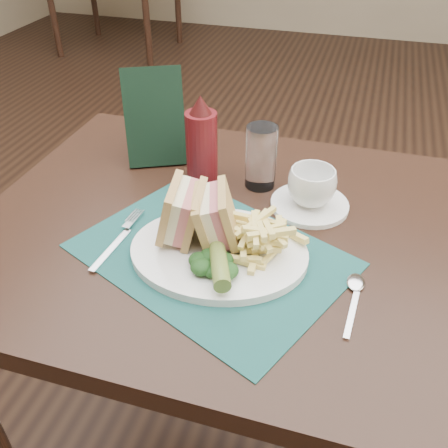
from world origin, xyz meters
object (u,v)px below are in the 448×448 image
Objects in this scene: table_bg_left at (117,1)px; placemat at (211,255)px; coffee_cup at (312,187)px; saucer at (309,205)px; table_main at (220,353)px; sandwich_half_a at (170,210)px; sandwich_half_b at (203,216)px; drinking_glass at (261,157)px; check_presenter at (155,117)px; plate at (219,252)px; ketchup_bottle at (201,140)px.

table_bg_left is 3.68m from placemat.
saucer is at bearing 0.00° from coffee_cup.
sandwich_half_a reaches higher than table_main.
sandwich_half_b is 0.77× the size of drinking_glass.
check_presenter reaches higher than drinking_glass.
check_presenter is (-0.35, 0.09, 0.05)m from coffee_cup.
placemat is 0.37m from check_presenter.
sandwich_half_a is 0.30m from check_presenter.
table_bg_left is 2.08× the size of placemat.
placemat reaches higher than table_bg_left.
placemat is 0.02m from plate.
sandwich_half_b reaches higher than table_main.
ketchup_bottle is at bearing 120.57° from table_main.
table_bg_left is at bearing 120.24° from ketchup_bottle.
check_presenter reaches higher than sandwich_half_b.
placemat is 4.29× the size of sandwich_half_a.
saucer is at bearing 54.45° from placemat.
ketchup_bottle is at bearing -172.18° from drinking_glass.
check_presenter is at bearing 137.01° from table_main.
sandwich_half_a is at bearing -140.28° from saucer.
drinking_glass is 0.63× the size of check_presenter.
table_bg_left is 8.90× the size of sandwich_half_a.
placemat is at bearing -125.55° from coffee_cup.
check_presenter reaches higher than placemat.
sandwich_half_b is 0.66× the size of saucer.
coffee_cup reaches higher than placemat.
sandwich_half_a is 0.78× the size of drinking_glass.
table_main is 3.57m from table_bg_left.
sandwich_half_a is 1.11× the size of coffee_cup.
coffee_cup is at bearing -8.46° from ketchup_bottle.
saucer reaches higher than placemat.
saucer is (0.21, 0.18, -0.06)m from sandwich_half_a.
sandwich_half_a is 0.06m from sandwich_half_b.
table_main is 4.34× the size of check_presenter.
table_main is 4.84× the size of ketchup_bottle.
ketchup_bottle is (-0.23, 0.03, 0.09)m from saucer.
check_presenter is (-0.23, 0.28, 0.09)m from plate.
sandwich_half_a is at bearing 162.60° from sandwich_half_b.
sandwich_half_a is at bearing -140.28° from coffee_cup.
check_presenter reaches higher than plate.
plate is (0.01, 0.00, 0.01)m from placemat.
table_bg_left is 6.00× the size of saucer.
table_main is at bearing -147.35° from coffee_cup.
check_presenter is at bearing 107.10° from sandwich_half_a.
sandwich_half_a is (-0.06, -0.08, 0.44)m from table_main.
check_presenter is at bearing 127.21° from placemat.
table_bg_left is at bearing 122.07° from drinking_glass.
sandwich_half_a is 0.29m from saucer.
ketchup_bottle is at bearing 171.54° from saucer.
sandwich_half_b is at bearing -131.07° from saucer.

